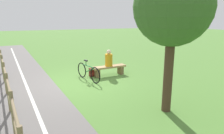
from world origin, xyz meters
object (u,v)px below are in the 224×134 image
at_px(backpack, 93,72).
at_px(tree_far_right, 173,8).
at_px(bicycle, 88,72).
at_px(bench, 109,69).
at_px(person_seated, 109,59).

height_order(backpack, tree_far_right, tree_far_right).
height_order(bicycle, backpack, bicycle).
bearing_deg(bench, tree_far_right, 87.10).
distance_m(bench, tree_far_right, 4.78).
xyz_separation_m(bench, backpack, (0.72, -0.19, -0.13)).
relative_size(backpack, tree_far_right, 0.10).
xyz_separation_m(person_seated, bicycle, (1.09, 0.35, -0.42)).
height_order(bench, bicycle, bicycle).
bearing_deg(tree_far_right, bicycle, -71.40).
bearing_deg(person_seated, bicycle, 12.77).
bearing_deg(bench, bicycle, 12.61).
bearing_deg(bicycle, backpack, 129.30).
bearing_deg(person_seated, tree_far_right, 87.31).
distance_m(bicycle, backpack, 0.68).
relative_size(bench, bicycle, 0.96).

